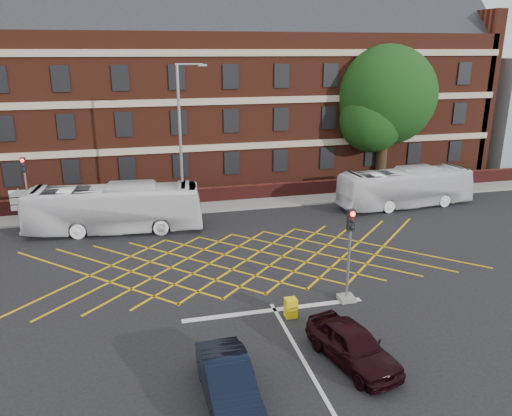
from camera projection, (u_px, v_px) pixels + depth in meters
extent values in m
plane|color=black|center=(255.00, 276.00, 24.75)|extent=(120.00, 120.00, 0.00)
cube|color=#502014|center=(195.00, 107.00, 43.28)|extent=(50.00, 12.00, 12.00)
cube|color=black|center=(192.00, 33.00, 41.46)|extent=(51.00, 10.61, 10.61)
cube|color=#B7A88C|center=(205.00, 102.00, 37.35)|extent=(50.00, 0.18, 0.50)
cube|color=black|center=(205.00, 122.00, 37.83)|extent=(1.20, 0.14, 1.80)
cylinder|color=#B7A88C|center=(392.00, 0.00, 44.66)|extent=(3.60, 3.60, 6.00)
cube|color=#481513|center=(213.00, 195.00, 36.61)|extent=(56.00, 0.50, 1.10)
cube|color=slate|center=(216.00, 205.00, 35.83)|extent=(60.00, 3.00, 0.12)
cube|color=#CC990C|center=(246.00, 260.00, 26.59)|extent=(8.22, 8.22, 0.02)
cube|color=silver|center=(275.00, 310.00, 21.51)|extent=(8.00, 0.30, 0.02)
cube|color=silver|center=(332.00, 411.00, 15.49)|extent=(0.15, 14.00, 0.02)
imported|color=white|center=(115.00, 208.00, 30.45)|extent=(10.83, 3.68, 2.96)
imported|color=silver|center=(405.00, 187.00, 35.39)|extent=(10.06, 3.01, 2.77)
imported|color=black|center=(228.00, 382.00, 15.73)|extent=(1.59, 4.29, 1.40)
imported|color=black|center=(353.00, 345.00, 17.72)|extent=(2.60, 4.42, 1.41)
cylinder|color=black|center=(382.00, 149.00, 41.74)|extent=(0.90, 0.90, 5.58)
sphere|color=black|center=(386.00, 95.00, 40.40)|extent=(8.05, 8.05, 8.05)
sphere|color=black|center=(372.00, 120.00, 39.87)|extent=(5.23, 5.23, 5.23)
sphere|color=black|center=(397.00, 111.00, 41.91)|extent=(4.83, 4.83, 4.83)
cube|color=slate|center=(346.00, 298.00, 22.33)|extent=(0.70, 0.70, 0.20)
cylinder|color=gray|center=(348.00, 264.00, 21.83)|extent=(0.12, 0.12, 3.50)
cube|color=black|center=(351.00, 220.00, 21.21)|extent=(0.30, 0.25, 0.95)
sphere|color=#FF0C05|center=(353.00, 214.00, 20.98)|extent=(0.20, 0.20, 0.20)
cube|color=slate|center=(31.00, 221.00, 32.44)|extent=(0.70, 0.70, 0.20)
cylinder|color=gray|center=(28.00, 196.00, 31.93)|extent=(0.12, 0.12, 3.50)
cube|color=black|center=(23.00, 165.00, 31.31)|extent=(0.30, 0.25, 0.95)
sphere|color=#FF0C05|center=(22.00, 161.00, 31.09)|extent=(0.20, 0.20, 0.20)
cube|color=slate|center=(184.00, 223.00, 31.99)|extent=(1.00, 1.00, 0.20)
cylinder|color=gray|center=(181.00, 148.00, 30.51)|extent=(0.18, 0.18, 9.90)
cylinder|color=gray|center=(189.00, 64.00, 29.17)|extent=(1.60, 0.12, 0.12)
cube|color=gray|center=(203.00, 65.00, 29.37)|extent=(0.50, 0.20, 0.12)
cylinder|color=gray|center=(20.00, 205.00, 32.32)|extent=(0.10, 0.10, 2.20)
cube|color=silver|center=(18.00, 194.00, 32.00)|extent=(1.10, 0.06, 0.45)
cube|color=silver|center=(19.00, 201.00, 32.16)|extent=(1.10, 0.06, 0.40)
cube|color=silver|center=(20.00, 208.00, 32.29)|extent=(1.10, 0.06, 0.35)
cube|color=yellow|center=(291.00, 308.00, 20.86)|extent=(0.48, 0.44, 0.83)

